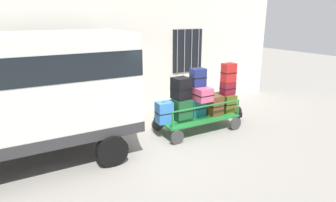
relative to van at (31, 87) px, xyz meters
name	(u,v)px	position (x,y,z in m)	size (l,w,h in m)	color
ground_plane	(163,137)	(3.12, -0.19, -1.76)	(40.00, 40.00, 0.00)	gray
building_wall	(127,39)	(3.12, 2.16, 0.74)	(12.00, 0.38, 5.00)	silver
van	(31,87)	(0.00, 0.00, 0.00)	(4.37, 2.17, 2.87)	silver
luggage_cart	(197,119)	(4.20, -0.25, -1.40)	(2.37, 1.14, 0.42)	#1E722D
cart_railing	(197,104)	(4.20, -0.25, -0.95)	(2.25, 1.00, 0.47)	#1E722D
suitcase_left_bottom	(164,112)	(3.14, -0.23, -1.04)	(0.45, 0.39, 0.58)	#3372C6
suitcase_midleft_bottom	(182,110)	(3.67, -0.29, -1.04)	(0.47, 0.43, 0.60)	#194C28
suitcase_midleft_middle	(181,88)	(3.67, -0.22, -0.44)	(0.48, 0.47, 0.59)	black
suitcase_center_bottom	(197,107)	(4.20, -0.22, -1.07)	(0.47, 0.37, 0.52)	#0F5960
suitcase_center_middle	(198,93)	(4.20, -0.25, -0.63)	(0.46, 0.94, 0.37)	#CC4C72
suitcase_center_top	(198,77)	(4.20, -0.24, -0.19)	(0.43, 0.36, 0.50)	navy
suitcase_midright_bottom	(213,104)	(4.73, -0.29, -1.05)	(0.40, 0.57, 0.58)	brown
suitcase_right_bottom	(225,102)	(5.27, -0.22, -1.07)	(0.44, 0.68, 0.52)	#4C5119
suitcase_right_middle	(228,88)	(5.27, -0.29, -0.62)	(0.42, 0.29, 0.38)	maroon
suitcase_right_top	(229,73)	(5.27, -0.29, -0.15)	(0.40, 0.29, 0.56)	#B21E1E
backpack	(238,113)	(5.86, -0.19, -1.54)	(0.27, 0.22, 0.44)	black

